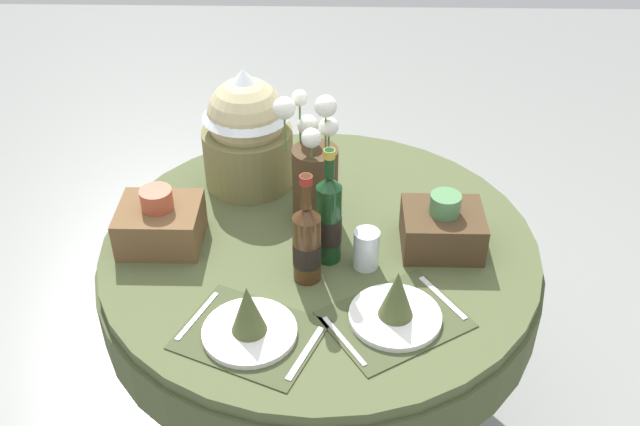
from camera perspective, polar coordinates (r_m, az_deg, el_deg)
name	(u,v)px	position (r m, az deg, el deg)	size (l,w,h in m)	color
ground	(320,410)	(2.69, -0.02, -15.06)	(8.00, 8.00, 0.00)	gray
dining_table	(320,274)	(2.23, -0.02, -4.76)	(1.30, 1.30, 0.76)	#4C5633
place_setting_left	(249,322)	(1.84, -5.56, -8.43)	(0.42, 0.37, 0.16)	#41492B
place_setting_right	(396,306)	(1.88, 5.93, -7.25)	(0.43, 0.40, 0.16)	#41492B
flower_vase	(314,170)	(2.16, -0.48, 3.35)	(0.19, 0.15, 0.42)	#47331E
wine_bottle_left	(329,219)	(2.01, 0.69, -0.48)	(0.07, 0.07, 0.36)	#143819
wine_bottle_centre	(307,243)	(1.95, -1.03, -2.32)	(0.08, 0.08, 0.33)	#422814
tumbler_near_left	(366,249)	(2.04, 3.63, -2.81)	(0.07, 0.07, 0.12)	silver
gift_tub_back_left	(247,125)	(2.32, -5.74, 6.83)	(0.29, 0.29, 0.40)	olive
woven_basket_side_left	(160,223)	(2.16, -12.34, -0.73)	(0.23, 0.20, 0.18)	brown
woven_basket_side_right	(442,228)	(2.13, 9.51, -1.13)	(0.23, 0.19, 0.18)	#47331E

